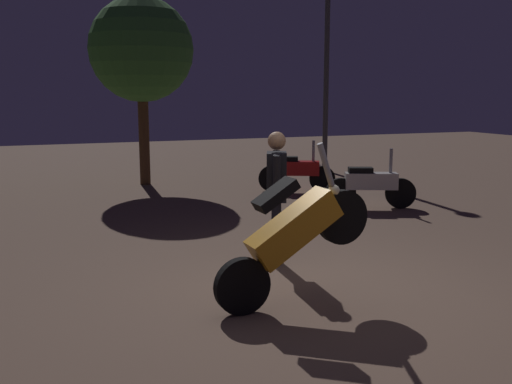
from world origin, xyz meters
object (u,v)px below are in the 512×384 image
motorcycle_white_parked_left (371,185)px  motorcycle_red_parked_right (297,171)px  person_rider_beside (276,186)px  motorcycle_orange_foreground (293,234)px  streetlamp_near (327,45)px

motorcycle_white_parked_left → motorcycle_red_parked_right: same height
person_rider_beside → motorcycle_white_parked_left: bearing=-116.2°
motorcycle_red_parked_right → person_rider_beside: person_rider_beside is taller
motorcycle_orange_foreground → streetlamp_near: 10.67m
motorcycle_orange_foreground → motorcycle_red_parked_right: bearing=61.7°
motorcycle_orange_foreground → motorcycle_red_parked_right: 6.86m
motorcycle_white_parked_left → streetlamp_near: size_ratio=0.29×
motorcycle_white_parked_left → motorcycle_red_parked_right: (-0.47, 2.16, 0.00)m
motorcycle_orange_foreground → streetlamp_near: bearing=57.6°
streetlamp_near → motorcycle_red_parked_right: bearing=-128.3°
person_rider_beside → streetlamp_near: 9.22m
motorcycle_white_parked_left → motorcycle_red_parked_right: 2.21m
motorcycle_white_parked_left → motorcycle_red_parked_right: bearing=126.0°
motorcycle_white_parked_left → person_rider_beside: size_ratio=0.95×
motorcycle_orange_foreground → motorcycle_white_parked_left: size_ratio=1.07×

